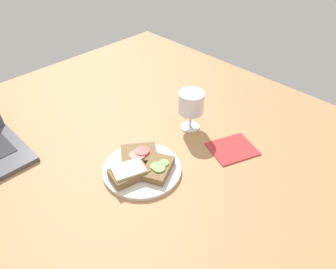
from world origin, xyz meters
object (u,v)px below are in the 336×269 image
wine_glass (191,104)px  plate (142,169)px  sandwich_with_tomato (139,154)px  sandwich_with_cheese (129,173)px  napkin (232,149)px  sandwich_with_cucumber (158,168)px

wine_glass → plate: bearing=-170.1°
sandwich_with_tomato → wine_glass: (22.37, 0.43, 6.72)cm
sandwich_with_cheese → napkin: size_ratio=0.84×
napkin → plate: bearing=154.3°
sandwich_with_cheese → wine_glass: wine_glass is taller
plate → napkin: plate is taller
sandwich_with_tomato → sandwich_with_cucumber: sandwich_with_tomato is taller
sandwich_with_cheese → sandwich_with_cucumber: sandwich_with_cheese is taller
plate → napkin: 28.38cm
sandwich_with_cheese → napkin: bearing=-22.3°
sandwich_with_tomato → plate: bearing=-121.1°
plate → sandwich_with_tomato: sandwich_with_tomato is taller
sandwich_with_tomato → wine_glass: bearing=1.1°
sandwich_with_cucumber → napkin: 24.84cm
wine_glass → sandwich_with_cucumber: bearing=-159.5°
sandwich_with_cucumber → wine_glass: 24.94cm
sandwich_with_cheese → plate: bearing=-0.8°
plate → sandwich_with_cucumber: 4.97cm
sandwich_with_cheese → sandwich_with_cucumber: 8.02cm
plate → sandwich_with_tomato: size_ratio=1.72×
sandwich_with_cucumber → sandwich_with_cheese: bearing=148.8°
wine_glass → napkin: size_ratio=0.99×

